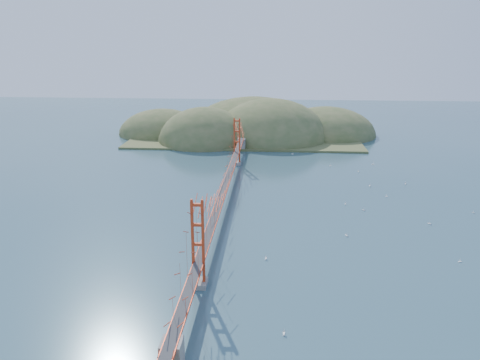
# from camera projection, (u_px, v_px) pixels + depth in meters

# --- Properties ---
(ground) EXTENTS (320.00, 320.00, 0.00)m
(ground) POSITION_uv_depth(u_px,v_px,m) (224.00, 205.00, 88.25)
(ground) COLOR #325565
(ground) RESTS_ON ground
(bridge) EXTENTS (2.20, 94.40, 12.00)m
(bridge) POSITION_uv_depth(u_px,v_px,m) (224.00, 169.00, 86.38)
(bridge) COLOR gray
(bridge) RESTS_ON ground
(far_headlands) EXTENTS (84.00, 58.00, 25.00)m
(far_headlands) POSITION_uv_depth(u_px,v_px,m) (253.00, 134.00, 153.46)
(far_headlands) COLOR olive
(far_headlands) RESTS_ON ground
(sailboat_6) EXTENTS (0.65, 0.65, 0.71)m
(sailboat_6) POSITION_uv_depth(u_px,v_px,m) (346.00, 235.00, 74.61)
(sailboat_6) COLOR white
(sailboat_6) RESTS_ON ground
(sailboat_16) EXTENTS (0.62, 0.62, 0.65)m
(sailboat_16) POSITION_uv_depth(u_px,v_px,m) (364.00, 210.00, 85.67)
(sailboat_16) COLOR white
(sailboat_16) RESTS_ON ground
(sailboat_7) EXTENTS (0.62, 0.51, 0.72)m
(sailboat_7) POSITION_uv_depth(u_px,v_px,m) (373.00, 164.00, 116.72)
(sailboat_7) COLOR white
(sailboat_7) RESTS_ON ground
(sailboat_14) EXTENTS (0.49, 0.56, 0.64)m
(sailboat_14) POSITION_uv_depth(u_px,v_px,m) (345.00, 204.00, 88.74)
(sailboat_14) COLOR white
(sailboat_14) RESTS_ON ground
(sailboat_11) EXTENTS (0.57, 0.57, 0.60)m
(sailboat_11) POSITION_uv_depth(u_px,v_px,m) (473.00, 212.00, 84.46)
(sailboat_11) COLOR white
(sailboat_11) RESTS_ON ground
(sailboat_3) EXTENTS (0.55, 0.55, 0.58)m
(sailboat_3) POSITION_uv_depth(u_px,v_px,m) (330.00, 166.00, 115.36)
(sailboat_3) COLOR white
(sailboat_3) RESTS_ON ground
(sailboat_8) EXTENTS (0.55, 0.49, 0.62)m
(sailboat_8) POSITION_uv_depth(u_px,v_px,m) (386.00, 196.00, 93.08)
(sailboat_8) COLOR white
(sailboat_8) RESTS_ON ground
(sailboat_15) EXTENTS (0.52, 0.58, 0.65)m
(sailboat_15) POSITION_uv_depth(u_px,v_px,m) (358.00, 171.00, 110.31)
(sailboat_15) COLOR white
(sailboat_15) RESTS_ON ground
(sailboat_2) EXTENTS (0.68, 0.68, 0.72)m
(sailboat_2) POSITION_uv_depth(u_px,v_px,m) (429.00, 223.00, 79.40)
(sailboat_2) COLOR white
(sailboat_2) RESTS_ON ground
(sailboat_12) EXTENTS (0.57, 0.46, 0.67)m
(sailboat_12) POSITION_uv_depth(u_px,v_px,m) (293.00, 154.00, 127.26)
(sailboat_12) COLOR white
(sailboat_12) RESTS_ON ground
(sailboat_0) EXTENTS (0.55, 0.64, 0.73)m
(sailboat_0) POSITION_uv_depth(u_px,v_px,m) (266.00, 258.00, 66.76)
(sailboat_0) COLOR white
(sailboat_0) RESTS_ON ground
(sailboat_4) EXTENTS (0.66, 0.66, 0.71)m
(sailboat_4) POSITION_uv_depth(u_px,v_px,m) (405.00, 184.00, 101.02)
(sailboat_4) COLOR white
(sailboat_4) RESTS_ON ground
(sailboat_10) EXTENTS (0.51, 0.63, 0.74)m
(sailboat_10) POSITION_uv_depth(u_px,v_px,m) (284.00, 333.00, 49.81)
(sailboat_10) COLOR white
(sailboat_10) RESTS_ON ground
(sailboat_13) EXTENTS (0.54, 0.49, 0.60)m
(sailboat_13) POSITION_uv_depth(u_px,v_px,m) (460.00, 261.00, 65.89)
(sailboat_13) COLOR white
(sailboat_13) RESTS_ON ground
(sailboat_1) EXTENTS (0.59, 0.62, 0.70)m
(sailboat_1) POSITION_uv_depth(u_px,v_px,m) (370.00, 186.00, 99.63)
(sailboat_1) COLOR white
(sailboat_1) RESTS_ON ground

